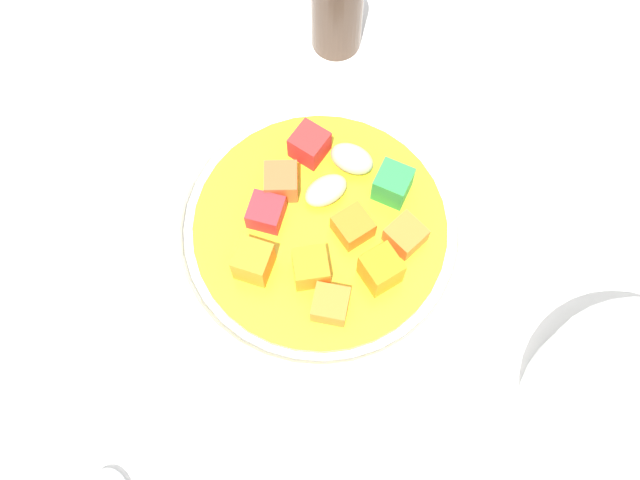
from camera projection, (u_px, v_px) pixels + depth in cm
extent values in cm
cube|color=silver|center=(320.00, 261.00, 42.30)|extent=(140.00, 140.00, 2.00)
cylinder|color=white|center=(320.00, 243.00, 39.65)|extent=(15.92, 15.92, 3.71)
torus|color=white|center=(320.00, 227.00, 37.61)|extent=(16.09, 16.09, 1.13)
cylinder|color=gold|center=(320.00, 228.00, 37.74)|extent=(12.78, 12.78, 0.40)
ellipsoid|color=beige|center=(352.00, 159.00, 38.18)|extent=(2.64, 2.09, 1.39)
cube|color=red|center=(265.00, 218.00, 37.03)|extent=(1.80, 1.80, 1.27)
cube|color=orange|center=(304.00, 267.00, 35.89)|extent=(2.08, 2.08, 1.63)
cube|color=orange|center=(351.00, 235.00, 36.70)|extent=(2.33, 2.33, 1.26)
cube|color=red|center=(309.00, 145.00, 38.36)|extent=(2.17, 2.17, 1.61)
cube|color=orange|center=(381.00, 269.00, 35.66)|extent=(2.32, 2.32, 1.97)
cube|color=green|center=(393.00, 184.00, 37.44)|extent=(2.01, 2.01, 1.77)
ellipsoid|color=beige|center=(320.00, 190.00, 37.68)|extent=(2.70, 2.65, 1.13)
cube|color=orange|center=(253.00, 262.00, 35.83)|extent=(1.87, 1.87, 1.91)
cube|color=orange|center=(330.00, 304.00, 35.40)|extent=(1.68, 1.68, 1.25)
cube|color=#E15D2F|center=(281.00, 182.00, 37.62)|extent=(1.93, 1.93, 1.54)
cube|color=orange|center=(407.00, 229.00, 36.86)|extent=(2.30, 2.30, 1.18)
cylinder|color=silver|center=(93.00, 224.00, 41.65)|extent=(5.48, 13.98, 0.74)
cylinder|color=white|center=(638.00, 418.00, 36.51)|extent=(11.04, 11.04, 3.25)
cylinder|color=#4C3828|center=(337.00, 8.00, 43.74)|extent=(3.05, 3.05, 6.23)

